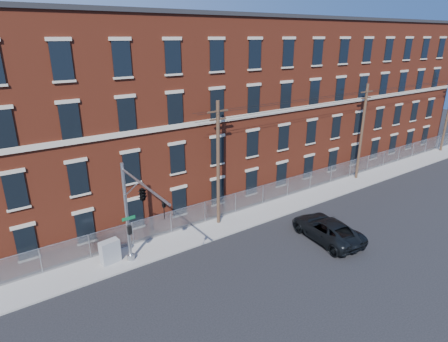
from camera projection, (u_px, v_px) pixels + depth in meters
name	position (u px, v px, depth m)	size (l,w,h in m)	color
ground	(240.00, 263.00, 25.55)	(140.00, 140.00, 0.00)	black
sidewalk	(308.00, 197.00, 35.85)	(65.00, 3.00, 0.12)	#999690
mill_building	(252.00, 100.00, 39.99)	(55.30, 14.32, 16.30)	maroon
chain_link_fence	(299.00, 183.00, 36.51)	(59.06, 0.06, 1.85)	#A5A8AD
traffic_signal_mast	(139.00, 201.00, 22.17)	(0.90, 6.75, 7.00)	#9EA0A5
utility_pole_near	(218.00, 162.00, 29.13)	(1.80, 0.28, 10.00)	#402D20
utility_pole_mid	(362.00, 131.00, 38.82)	(1.80, 0.28, 10.00)	#402D20
utility_pole_far	(448.00, 112.00, 48.51)	(1.80, 0.28, 10.00)	#402D20
overhead_wires	(367.00, 94.00, 37.54)	(40.00, 0.62, 0.62)	black
pickup_truck	(327.00, 229.00, 28.33)	(2.78, 6.03, 1.68)	black
utility_cabinet	(110.00, 252.00, 25.21)	(1.28, 0.64, 1.60)	gray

